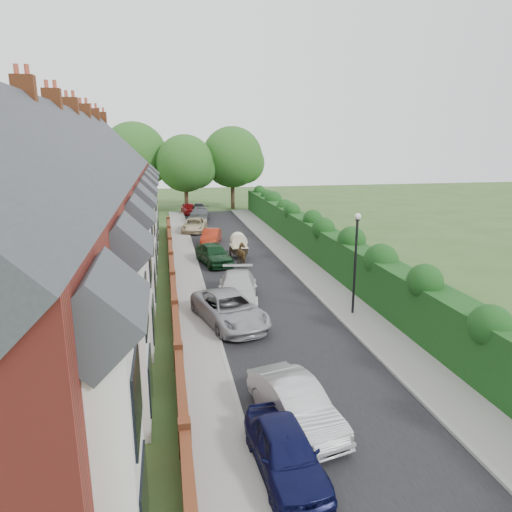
# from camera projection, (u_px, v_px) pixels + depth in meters

# --- Properties ---
(ground) EXTENTS (140.00, 140.00, 0.00)m
(ground) POSITION_uv_depth(u_px,v_px,m) (313.00, 357.00, 18.47)
(ground) COLOR #2D4C1E
(ground) RESTS_ON ground
(road) EXTENTS (6.00, 58.00, 0.02)m
(road) POSITION_uv_depth(u_px,v_px,m) (251.00, 279.00, 28.83)
(road) COLOR black
(road) RESTS_ON ground
(pavement_hedge_side) EXTENTS (2.20, 58.00, 0.12)m
(pavement_hedge_side) POSITION_uv_depth(u_px,v_px,m) (312.00, 275.00, 29.60)
(pavement_hedge_side) COLOR gray
(pavement_hedge_side) RESTS_ON ground
(pavement_house_side) EXTENTS (1.70, 58.00, 0.12)m
(pavement_house_side) POSITION_uv_depth(u_px,v_px,m) (189.00, 282.00, 28.09)
(pavement_house_side) COLOR gray
(pavement_house_side) RESTS_ON ground
(kerb_hedge_side) EXTENTS (0.18, 58.00, 0.13)m
(kerb_hedge_side) POSITION_uv_depth(u_px,v_px,m) (297.00, 276.00, 29.40)
(kerb_hedge_side) COLOR gray
(kerb_hedge_side) RESTS_ON ground
(kerb_house_side) EXTENTS (0.18, 58.00, 0.13)m
(kerb_house_side) POSITION_uv_depth(u_px,v_px,m) (202.00, 281.00, 28.24)
(kerb_house_side) COLOR gray
(kerb_house_side) RESTS_ON ground
(hedge) EXTENTS (2.10, 58.00, 2.85)m
(hedge) POSITION_uv_depth(u_px,v_px,m) (340.00, 250.00, 29.56)
(hedge) COLOR #123A13
(hedge) RESTS_ON ground
(terrace_row) EXTENTS (9.05, 40.50, 11.50)m
(terrace_row) POSITION_uv_depth(u_px,v_px,m) (67.00, 217.00, 24.80)
(terrace_row) COLOR maroon
(terrace_row) RESTS_ON ground
(garden_wall_row) EXTENTS (0.35, 40.35, 1.10)m
(garden_wall_row) POSITION_uv_depth(u_px,v_px,m) (173.00, 281.00, 26.85)
(garden_wall_row) COLOR brown
(garden_wall_row) RESTS_ON ground
(lamppost) EXTENTS (0.32, 0.32, 5.16)m
(lamppost) POSITION_uv_depth(u_px,v_px,m) (356.00, 251.00, 22.11)
(lamppost) COLOR black
(lamppost) RESTS_ON ground
(tree_far_left) EXTENTS (7.14, 6.80, 9.29)m
(tree_far_left) POSITION_uv_depth(u_px,v_px,m) (188.00, 165.00, 54.67)
(tree_far_left) COLOR #332316
(tree_far_left) RESTS_ON ground
(tree_far_right) EXTENTS (7.98, 7.60, 10.31)m
(tree_far_right) POSITION_uv_depth(u_px,v_px,m) (235.00, 159.00, 57.57)
(tree_far_right) COLOR #332316
(tree_far_right) RESTS_ON ground
(tree_far_back) EXTENTS (8.40, 8.00, 10.82)m
(tree_far_back) POSITION_uv_depth(u_px,v_px,m) (138.00, 157.00, 56.17)
(tree_far_back) COLOR #332316
(tree_far_back) RESTS_ON ground
(car_navy) EXTENTS (1.78, 3.94, 1.31)m
(car_navy) POSITION_uv_depth(u_px,v_px,m) (285.00, 451.00, 11.88)
(car_navy) COLOR #0B0E34
(car_navy) RESTS_ON ground
(car_silver_a) EXTENTS (2.39, 4.46, 1.40)m
(car_silver_a) POSITION_uv_depth(u_px,v_px,m) (295.00, 404.00, 13.94)
(car_silver_a) COLOR #9C9BA0
(car_silver_a) RESTS_ON ground
(car_silver_b) EXTENTS (3.69, 5.73, 1.47)m
(car_silver_b) POSITION_uv_depth(u_px,v_px,m) (229.00, 309.00, 21.66)
(car_silver_b) COLOR #95979C
(car_silver_b) RESTS_ON ground
(car_white) EXTENTS (2.87, 5.39, 1.49)m
(car_white) POSITION_uv_depth(u_px,v_px,m) (238.00, 288.00, 24.69)
(car_white) COLOR silver
(car_white) RESTS_ON ground
(car_green) EXTENTS (2.66, 4.68, 1.50)m
(car_green) POSITION_uv_depth(u_px,v_px,m) (214.00, 254.00, 32.18)
(car_green) COLOR black
(car_green) RESTS_ON ground
(car_red) EXTENTS (2.21, 4.08, 1.27)m
(car_red) POSITION_uv_depth(u_px,v_px,m) (211.00, 237.00, 38.56)
(car_red) COLOR maroon
(car_red) RESTS_ON ground
(car_beige) EXTENTS (2.94, 4.94, 1.29)m
(car_beige) POSITION_uv_depth(u_px,v_px,m) (194.00, 225.00, 43.81)
(car_beige) COLOR beige
(car_beige) RESTS_ON ground
(car_grey) EXTENTS (2.92, 5.33, 1.46)m
(car_grey) POSITION_uv_depth(u_px,v_px,m) (199.00, 215.00, 49.28)
(car_grey) COLOR #505357
(car_grey) RESTS_ON ground
(car_black) EXTENTS (1.92, 4.08, 1.35)m
(car_black) POSITION_uv_depth(u_px,v_px,m) (199.00, 209.00, 54.26)
(car_black) COLOR black
(car_black) RESTS_ON ground
(horse) EXTENTS (1.03, 1.89, 1.52)m
(horse) POSITION_uv_depth(u_px,v_px,m) (243.00, 255.00, 31.85)
(horse) COLOR #4F391D
(horse) RESTS_ON ground
(horse_cart) EXTENTS (1.21, 2.68, 1.94)m
(horse_cart) POSITION_uv_depth(u_px,v_px,m) (239.00, 244.00, 33.61)
(horse_cart) COLOR black
(horse_cart) RESTS_ON ground
(car_extra_far) EXTENTS (2.04, 4.03, 1.32)m
(car_extra_far) POSITION_uv_depth(u_px,v_px,m) (189.00, 208.00, 54.47)
(car_extra_far) COLOR maroon
(car_extra_far) RESTS_ON ground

